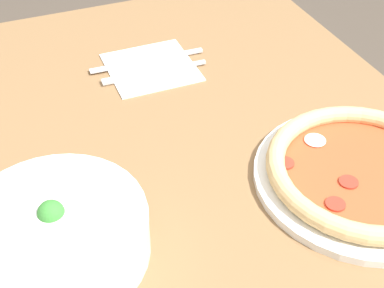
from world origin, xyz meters
TOP-DOWN VIEW (x-y plane):
  - dining_table at (0.00, 0.00)m, footprint 1.07×0.77m
  - pizza at (-0.13, -0.19)m, footprint 0.30×0.30m
  - bowl at (-0.10, 0.22)m, footprint 0.22×0.22m
  - napkin at (0.25, -0.01)m, footprint 0.15×0.15m
  - fork at (0.23, -0.01)m, footprint 0.02×0.19m
  - knife at (0.27, -0.02)m, footprint 0.02×0.21m

SIDE VIEW (x-z plane):
  - dining_table at x=0.00m, z-range 0.25..0.99m
  - napkin at x=0.25m, z-range 0.74..0.74m
  - knife at x=0.27m, z-range 0.74..0.75m
  - fork at x=0.23m, z-range 0.74..0.75m
  - pizza at x=-0.13m, z-range 0.74..0.78m
  - bowl at x=-0.10m, z-range 0.74..0.82m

